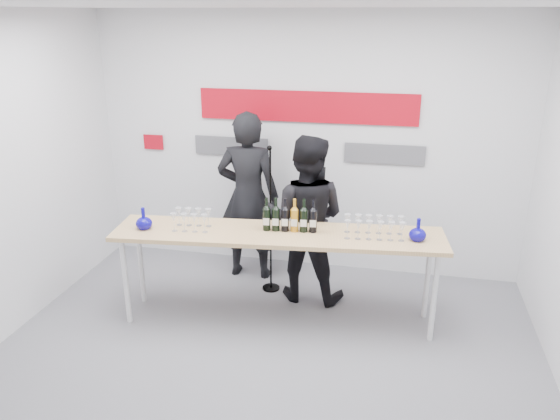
{
  "coord_description": "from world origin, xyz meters",
  "views": [
    {
      "loc": [
        1.05,
        -4.12,
        2.95
      ],
      "look_at": [
        -0.03,
        0.72,
        1.15
      ],
      "focal_mm": 35.0,
      "sensor_mm": 36.0,
      "label": 1
    }
  ],
  "objects": [
    {
      "name": "decanter_right",
      "position": [
        1.28,
        0.71,
        1.06
      ],
      "size": [
        0.16,
        0.16,
        0.21
      ],
      "primitive_type": null,
      "color": "#0D0789",
      "rests_on": "tasting_table"
    },
    {
      "name": "tasting_table",
      "position": [
        -0.03,
        0.62,
        0.88
      ],
      "size": [
        3.24,
        0.97,
        0.96
      ],
      "rotation": [
        0.0,
        0.0,
        0.11
      ],
      "color": "#D8B874",
      "rests_on": "ground"
    },
    {
      "name": "glasses_left",
      "position": [
        -0.87,
        0.53,
        1.05
      ],
      "size": [
        0.38,
        0.26,
        0.18
      ],
      "color": "silver",
      "rests_on": "tasting_table"
    },
    {
      "name": "presenter_right",
      "position": [
        0.15,
        1.17,
        0.9
      ],
      "size": [
        0.91,
        0.73,
        1.8
      ],
      "primitive_type": "imported",
      "rotation": [
        0.0,
        0.0,
        3.08
      ],
      "color": "black",
      "rests_on": "ground"
    },
    {
      "name": "back_wall",
      "position": [
        0.0,
        2.0,
        1.5
      ],
      "size": [
        5.0,
        0.04,
        3.0
      ],
      "primitive_type": "cube",
      "color": "silver",
      "rests_on": "ground"
    },
    {
      "name": "presenter_left",
      "position": [
        -0.58,
        1.55,
        0.98
      ],
      "size": [
        0.73,
        0.49,
        1.95
      ],
      "primitive_type": "imported",
      "rotation": [
        0.0,
        0.0,
        3.17
      ],
      "color": "black",
      "rests_on": "ground"
    },
    {
      "name": "decanter_left",
      "position": [
        -1.33,
        0.43,
        1.06
      ],
      "size": [
        0.16,
        0.16,
        0.21
      ],
      "primitive_type": null,
      "color": "#0D0789",
      "rests_on": "tasting_table"
    },
    {
      "name": "signage",
      "position": [
        -0.06,
        1.97,
        1.81
      ],
      "size": [
        3.38,
        0.02,
        0.79
      ],
      "color": "#AF0716",
      "rests_on": "back_wall"
    },
    {
      "name": "ground",
      "position": [
        0.0,
        0.0,
        0.0
      ],
      "size": [
        5.0,
        5.0,
        0.0
      ],
      "primitive_type": "plane",
      "color": "slate",
      "rests_on": "ground"
    },
    {
      "name": "glasses_right",
      "position": [
        0.88,
        0.72,
        1.05
      ],
      "size": [
        0.58,
        0.28,
        0.18
      ],
      "color": "silver",
      "rests_on": "tasting_table"
    },
    {
      "name": "wine_bottles",
      "position": [
        0.08,
        0.68,
        1.12
      ],
      "size": [
        0.53,
        0.13,
        0.33
      ],
      "rotation": [
        0.0,
        0.0,
        0.11
      ],
      "color": "black",
      "rests_on": "tasting_table"
    },
    {
      "name": "mic_stand",
      "position": [
        -0.25,
        1.23,
        0.51
      ],
      "size": [
        0.19,
        0.19,
        1.67
      ],
      "rotation": [
        0.0,
        0.0,
        -0.14
      ],
      "color": "black",
      "rests_on": "ground"
    }
  ]
}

